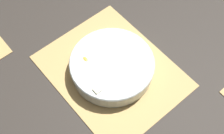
# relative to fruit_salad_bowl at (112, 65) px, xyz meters

# --- Properties ---
(ground_plane) EXTENTS (6.00, 6.00, 0.00)m
(ground_plane) POSITION_rel_fruit_salad_bowl_xyz_m (0.00, 0.00, -0.04)
(ground_plane) COLOR #2D2823
(bamboo_mat_center) EXTENTS (0.46, 0.37, 0.01)m
(bamboo_mat_center) POSITION_rel_fruit_salad_bowl_xyz_m (0.00, 0.00, -0.04)
(bamboo_mat_center) COLOR tan
(bamboo_mat_center) RESTS_ON ground_plane
(fruit_salad_bowl) EXTENTS (0.28, 0.28, 0.06)m
(fruit_salad_bowl) POSITION_rel_fruit_salad_bowl_xyz_m (0.00, 0.00, 0.00)
(fruit_salad_bowl) COLOR silver
(fruit_salad_bowl) RESTS_ON bamboo_mat_center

